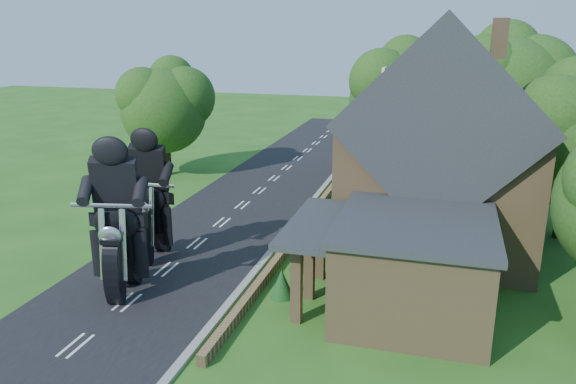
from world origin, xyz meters
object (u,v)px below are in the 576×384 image
(house, at_px, (439,152))
(motorcycle_follow, at_px, (154,240))
(garden_wall, at_px, (298,234))
(motorcycle_lead, at_px, (123,272))
(annex, at_px, (410,265))

(house, xyz_separation_m, motorcycle_follow, (-11.51, -5.07, -3.48))
(garden_wall, xyz_separation_m, motorcycle_follow, (-5.32, -4.07, 0.66))
(motorcycle_lead, xyz_separation_m, motorcycle_follow, (-0.59, 3.35, -0.05))
(annex, distance_m, motorcycle_follow, 11.06)
(motorcycle_follow, bearing_deg, house, -157.63)
(motorcycle_follow, bearing_deg, garden_wall, -143.97)
(house, distance_m, annex, 7.30)
(house, height_order, motorcycle_follow, house)
(garden_wall, distance_m, motorcycle_lead, 8.83)
(house, relative_size, motorcycle_lead, 5.25)
(annex, bearing_deg, motorcycle_follow, 171.00)
(garden_wall, height_order, house, house)
(motorcycle_lead, height_order, motorcycle_follow, motorcycle_lead)
(garden_wall, distance_m, motorcycle_follow, 6.73)
(house, bearing_deg, annex, -95.24)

